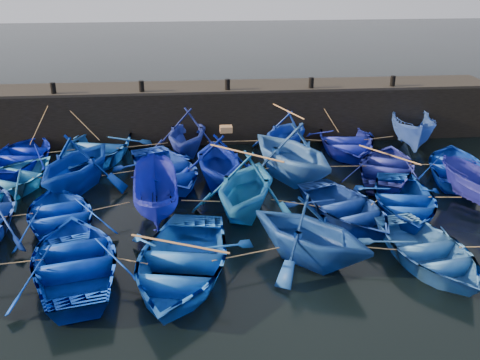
{
  "coord_description": "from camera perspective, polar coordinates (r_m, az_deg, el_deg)",
  "views": [
    {
      "loc": [
        -1.69,
        -15.19,
        8.58
      ],
      "look_at": [
        0.0,
        3.2,
        0.7
      ],
      "focal_mm": 40.0,
      "sensor_mm": 36.0,
      "label": 1
    }
  ],
  "objects": [
    {
      "name": "bollard_2",
      "position": [
        25.5,
        -1.34,
        10.16
      ],
      "size": [
        0.24,
        0.24,
        0.5
      ],
      "primitive_type": "cylinder",
      "color": "black",
      "rests_on": "quay_top"
    },
    {
      "name": "boat_1",
      "position": [
        24.58,
        -15.17,
        3.32
      ],
      "size": [
        5.28,
        6.51,
        1.19
      ],
      "primitive_type": "imported",
      "rotation": [
        0.0,
        0.0,
        -0.22
      ],
      "color": "#134AA5",
      "rests_on": "ground"
    },
    {
      "name": "boat_22",
      "position": [
        15.29,
        -6.4,
        -8.7
      ],
      "size": [
        4.84,
        6.05,
        1.12
      ],
      "primitive_type": "imported",
      "rotation": [
        0.0,
        0.0,
        -0.19
      ],
      "color": "#0E48BC",
      "rests_on": "ground"
    },
    {
      "name": "boat_10",
      "position": [
        21.51,
        5.53,
        3.13
      ],
      "size": [
        5.91,
        6.2,
        2.54
      ],
      "primitive_type": "imported",
      "rotation": [
        0.0,
        0.0,
        3.62
      ],
      "color": "#295CB1",
      "rests_on": "ground"
    },
    {
      "name": "boat_23",
      "position": [
        15.85,
        7.5,
        -5.4
      ],
      "size": [
        5.35,
        5.35,
        2.14
      ],
      "primitive_type": "imported",
      "rotation": [
        0.0,
        0.0,
        0.79
      ],
      "color": "navy",
      "rests_on": "ground"
    },
    {
      "name": "boat_21",
      "position": [
        16.11,
        -17.12,
        -8.01
      ],
      "size": [
        4.69,
        5.79,
        1.06
      ],
      "primitive_type": "imported",
      "rotation": [
        0.0,
        0.0,
        3.36
      ],
      "color": "#00259C",
      "rests_on": "ground"
    },
    {
      "name": "boat_4",
      "position": [
        25.34,
        11.18,
        4.14
      ],
      "size": [
        4.02,
        5.38,
        1.07
      ],
      "primitive_type": "imported",
      "rotation": [
        0.0,
        0.0,
        -0.07
      ],
      "color": "#1520A3",
      "rests_on": "ground"
    },
    {
      "name": "boat_5",
      "position": [
        26.64,
        17.91,
        5.26
      ],
      "size": [
        2.82,
        5.02,
        1.83
      ],
      "primitive_type": "imported",
      "rotation": [
        0.0,
        0.0,
        -0.23
      ],
      "color": "#2548A3",
      "rests_on": "ground"
    },
    {
      "name": "boat_16",
      "position": [
        18.54,
        0.62,
        -0.53
      ],
      "size": [
        5.0,
        5.36,
        2.3
      ],
      "primitive_type": "imported",
      "rotation": [
        0.0,
        0.0,
        -0.34
      ],
      "color": "blue",
      "rests_on": "ground"
    },
    {
      "name": "ground",
      "position": [
        17.53,
        0.96,
        -6.2
      ],
      "size": [
        120.0,
        120.0,
        0.0
      ],
      "primitive_type": "plane",
      "color": "black",
      "rests_on": "ground"
    },
    {
      "name": "bollard_0",
      "position": [
        26.21,
        -19.31,
        9.24
      ],
      "size": [
        0.24,
        0.24,
        0.5
      ],
      "primitive_type": "cylinder",
      "color": "black",
      "rests_on": "quay_top"
    },
    {
      "name": "boat_18",
      "position": [
        19.87,
        17.1,
        -2.06
      ],
      "size": [
        4.07,
        5.11,
        0.95
      ],
      "primitive_type": "imported",
      "rotation": [
        0.0,
        0.0,
        -0.19
      ],
      "color": "#052F9B",
      "rests_on": "ground"
    },
    {
      "name": "quay_top",
      "position": [
        26.44,
        -1.47,
        9.94
      ],
      "size": [
        26.0,
        2.5,
        0.12
      ],
      "primitive_type": "cube",
      "color": "black",
      "rests_on": "quay_wall"
    },
    {
      "name": "boat_7",
      "position": [
        21.51,
        -17.06,
        1.86
      ],
      "size": [
        5.17,
        5.5,
        2.31
      ],
      "primitive_type": "imported",
      "rotation": [
        0.0,
        0.0,
        2.76
      ],
      "color": "#00248D",
      "rests_on": "ground"
    },
    {
      "name": "boat_11",
      "position": [
        22.74,
        15.47,
        1.4
      ],
      "size": [
        5.03,
        5.7,
        0.98
      ],
      "primitive_type": "imported",
      "rotation": [
        0.0,
        0.0,
        2.72
      ],
      "color": "navy",
      "rests_on": "ground"
    },
    {
      "name": "boat_9",
      "position": [
        20.99,
        -2.28,
        2.24
      ],
      "size": [
        3.93,
        4.47,
        2.22
      ],
      "primitive_type": "imported",
      "rotation": [
        0.0,
        0.0,
        3.21
      ],
      "color": "#071BA3",
      "rests_on": "ground"
    },
    {
      "name": "boat_15",
      "position": [
        18.84,
        -9.05,
        -1.54
      ],
      "size": [
        1.89,
        4.32,
        1.63
      ],
      "primitive_type": "imported",
      "rotation": [
        0.0,
        0.0,
        3.22
      ],
      "color": "navy",
      "rests_on": "ground"
    },
    {
      "name": "boat_17",
      "position": [
        18.8,
        11.21,
        -2.92
      ],
      "size": [
        4.59,
        5.38,
        0.95
      ],
      "primitive_type": "imported",
      "rotation": [
        0.0,
        0.0,
        0.34
      ],
      "color": "navy",
      "rests_on": "ground"
    },
    {
      "name": "bollard_3",
      "position": [
        26.07,
        7.61,
        10.25
      ],
      "size": [
        0.24,
        0.24,
        0.5
      ],
      "primitive_type": "cylinder",
      "color": "black",
      "rests_on": "quay_top"
    },
    {
      "name": "boat_6",
      "position": [
        22.46,
        -23.45,
        0.04
      ],
      "size": [
        5.34,
        5.94,
        1.01
      ],
      "primitive_type": "imported",
      "rotation": [
        0.0,
        0.0,
        2.66
      ],
      "color": "#1D67B3",
      "rests_on": "ground"
    },
    {
      "name": "boat_12",
      "position": [
        23.8,
        22.04,
        1.45
      ],
      "size": [
        4.75,
        5.49,
        0.96
      ],
      "primitive_type": "imported",
      "rotation": [
        0.0,
        0.0,
        2.77
      ],
      "color": "#032BB0",
      "rests_on": "ground"
    },
    {
      "name": "boat_14",
      "position": [
        18.97,
        -18.57,
        -3.5
      ],
      "size": [
        4.46,
        5.31,
        0.94
      ],
      "primitive_type": "imported",
      "rotation": [
        0.0,
        0.0,
        3.44
      ],
      "color": "#042FD0",
      "rests_on": "ground"
    },
    {
      "name": "boat_0",
      "position": [
        25.01,
        -22.17,
        2.48
      ],
      "size": [
        4.0,
        5.18,
        0.99
      ],
      "primitive_type": "imported",
      "rotation": [
        0.0,
        0.0,
        3.01
      ],
      "color": "#01119C",
      "rests_on": "ground"
    },
    {
      "name": "loose_oars",
      "position": [
        19.8,
        4.87,
        2.41
      ],
      "size": [
        10.66,
        12.34,
        1.38
      ],
      "color": "#99724C",
      "rests_on": "ground"
    },
    {
      "name": "bollard_4",
      "position": [
        27.22,
        15.99,
        10.12
      ],
      "size": [
        0.24,
        0.24,
        0.5
      ],
      "primitive_type": "cylinder",
      "color": "black",
      "rests_on": "quay_top"
    },
    {
      "name": "boat_8",
      "position": [
        21.76,
        -7.97,
        1.13
      ],
      "size": [
        5.19,
        5.98,
        1.04
      ],
      "primitive_type": "imported",
      "rotation": [
        0.0,
        0.0,
        0.38
      ],
      "color": "#0F33C4",
      "rests_on": "ground"
    },
    {
      "name": "quay_wall",
      "position": [
        26.77,
        -1.44,
        7.21
      ],
      "size": [
        26.0,
        2.5,
        2.5
      ],
      "primitive_type": "cube",
      "color": "black",
      "rests_on": "ground"
    },
    {
      "name": "mooring_ropes",
      "position": [
        21.6,
        -0.48,
        2.22
      ],
      "size": [
        17.84,
        11.77,
        2.1
      ],
      "color": "tan",
      "rests_on": "ground"
    },
    {
      "name": "boat_2",
      "position": [
        24.54,
        -5.66,
        5.15
      ],
      "size": [
        4.15,
        4.6,
        2.13
      ],
      "primitive_type": "imported",
      "rotation": [
        0.0,
        0.0,
        -0.18
      ],
      "color": "navy",
      "rests_on": "ground"
    },
    {
      "name": "boat_24",
      "position": [
        16.85,
        19.57,
        -7.17
      ],
      "size": [
        3.95,
        4.99,
        0.93
      ],
      "primitive_type": "imported",
      "rotation": [
        0.0,
        0.0,
        0.18
      ],
      "color": "blue",
      "rests_on": "ground"
    },
    {
      "name": "boat_3",
      "position": [
        24.85,
        4.94,
        5.17
      ],
      "size": [
        4.65,
        4.79,
        1.93
      ],
      "primitive_type": "imported",
      "rotation": [
        0.0,
        0.0,
        -0.57
      ],
      "color": "#0E33BD",
      "rests_on": "ground"
    },
    {
      "name": "bollard_1",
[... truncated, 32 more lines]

